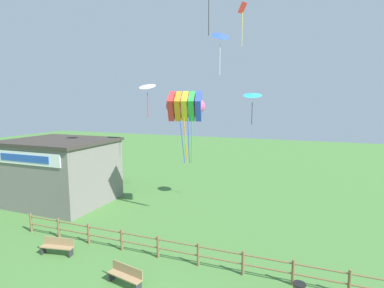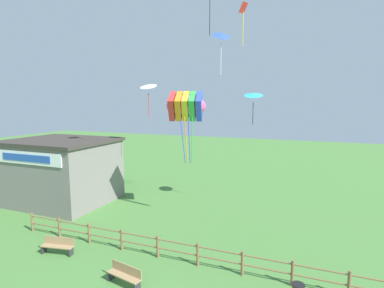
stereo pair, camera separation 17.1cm
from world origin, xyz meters
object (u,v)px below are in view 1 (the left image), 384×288
park_bench_near_fence (126,275)px  kite_white_delta (147,86)px  kite_rainbow_parafoil (185,106)px  kite_blue_delta (220,36)px  kite_cyan_delta (252,95)px  seaside_building (60,171)px  park_bench_by_building (58,246)px  kite_red_diamond (242,17)px

park_bench_near_fence → kite_white_delta: 13.38m
park_bench_near_fence → kite_white_delta: kite_white_delta is taller
kite_rainbow_parafoil → kite_blue_delta: (1.24, 3.75, 5.07)m
kite_cyan_delta → kite_blue_delta: (-2.57, 0.55, 4.31)m
kite_cyan_delta → seaside_building: bearing=-166.1°
park_bench_near_fence → kite_cyan_delta: (3.35, 11.26, 7.92)m
kite_white_delta → kite_blue_delta: bearing=26.1°
park_bench_by_building → kite_white_delta: 12.05m
kite_white_delta → kite_blue_delta: kite_blue_delta is taller
park_bench_near_fence → kite_cyan_delta: size_ratio=0.76×
kite_red_diamond → kite_blue_delta: size_ratio=0.86×
seaside_building → park_bench_near_fence: seaside_building is taller
seaside_building → park_bench_by_building: size_ratio=4.37×
seaside_building → kite_rainbow_parafoil: kite_rainbow_parafoil is taller
kite_rainbow_parafoil → kite_blue_delta: size_ratio=1.48×
kite_cyan_delta → kite_blue_delta: bearing=168.0°
seaside_building → kite_blue_delta: kite_blue_delta is taller
kite_red_diamond → kite_cyan_delta: (0.70, 0.71, -5.14)m
park_bench_by_building → kite_red_diamond: size_ratio=0.64×
kite_cyan_delta → kite_white_delta: (-7.39, -1.81, 0.65)m
kite_cyan_delta → kite_white_delta: size_ratio=0.93×
seaside_building → kite_blue_delta: size_ratio=2.40×
kite_red_diamond → park_bench_near_fence: bearing=-104.1°
park_bench_by_building → kite_rainbow_parafoil: 10.95m
park_bench_by_building → kite_white_delta: bearing=84.9°
park_bench_near_fence → kite_red_diamond: size_ratio=0.64×
park_bench_near_fence → kite_white_delta: size_ratio=0.70×
park_bench_by_building → kite_blue_delta: (5.58, 10.80, 12.23)m
seaside_building → kite_white_delta: kite_white_delta is taller
park_bench_by_building → kite_rainbow_parafoil: size_ratio=0.37×
seaside_building → kite_red_diamond: (13.69, 2.85, 11.02)m
kite_white_delta → park_bench_near_fence: bearing=-66.8°
park_bench_by_building → kite_red_diamond: kite_red_diamond is taller
kite_rainbow_parafoil → kite_blue_delta: bearing=71.7°
kite_rainbow_parafoil → kite_cyan_delta: size_ratio=2.03×
park_bench_by_building → kite_rainbow_parafoil: (4.34, 7.05, 7.16)m
seaside_building → park_bench_by_building: 9.38m
park_bench_by_building → kite_white_delta: size_ratio=0.70×
seaside_building → park_bench_near_fence: (11.04, -7.70, -2.05)m
kite_blue_delta → kite_rainbow_parafoil: bearing=-108.3°
park_bench_by_building → kite_red_diamond: 17.82m
kite_cyan_delta → park_bench_by_building: bearing=-128.5°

